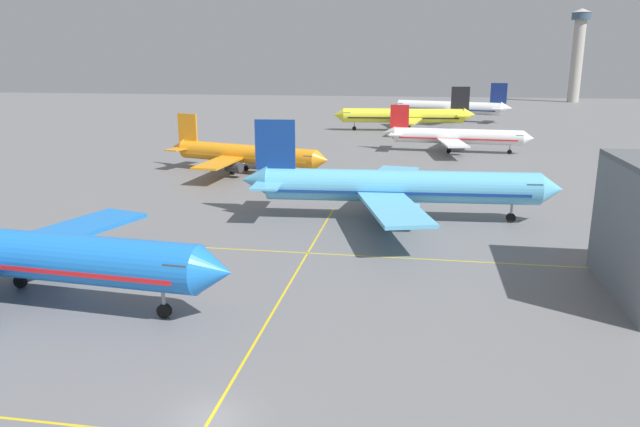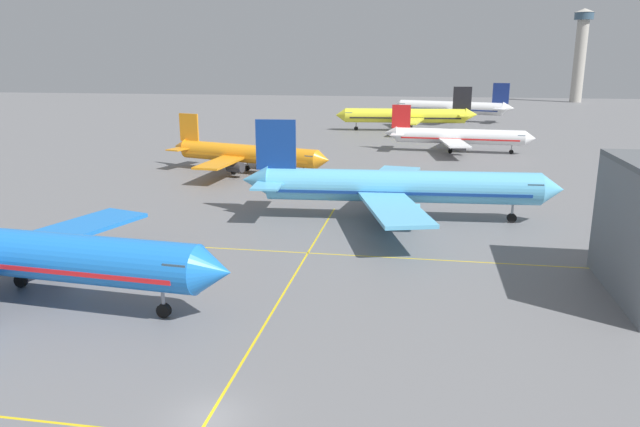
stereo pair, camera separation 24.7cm
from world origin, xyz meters
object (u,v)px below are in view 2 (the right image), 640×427
airliner_third_row (246,154)px  control_tower (581,49)px  airliner_front_gate (8,253)px  airliner_far_right_stand (407,116)px  airliner_second_row (397,187)px  airliner_far_left_stand (457,137)px  airliner_distant_taxiway (452,108)px

airliner_third_row → control_tower: (101.05, 197.86, 20.56)m
airliner_front_gate → airliner_third_row: size_ratio=1.25×
airliner_far_right_stand → control_tower: bearing=59.8°
airliner_second_row → airliner_far_right_stand: bearing=91.0°
airliner_front_gate → airliner_far_left_stand: size_ratio=1.23×
airliner_far_left_stand → airliner_far_right_stand: bearing=107.7°
airliner_second_row → airliner_distant_taxiway: (12.15, 127.90, -0.05)m
airliner_second_row → airliner_third_row: bearing=135.4°
airliner_third_row → control_tower: control_tower is taller
airliner_far_right_stand → control_tower: (74.62, 128.26, 19.79)m
airliner_front_gate → control_tower: bearing=68.0°
airliner_second_row → airliner_far_left_stand: airliner_second_row is taller
airliner_front_gate → airliner_far_left_stand: (41.59, 91.42, -0.79)m
airliner_far_right_stand → airliner_distant_taxiway: bearing=65.7°
airliner_far_left_stand → airliner_distant_taxiway: 68.61m
airliner_second_row → airliner_front_gate: bearing=-134.1°
airliner_far_left_stand → airliner_second_row: bearing=-100.0°
airliner_second_row → airliner_far_right_stand: size_ratio=1.02×
airliner_second_row → airliner_distant_taxiway: 128.48m
airliner_front_gate → control_tower: 278.60m
airliner_front_gate → airliner_far_right_stand: (29.47, 129.40, -0.01)m
airliner_far_right_stand → control_tower: size_ratio=0.95×
airliner_second_row → airliner_third_row: airliner_second_row is taller
control_tower → airliner_third_row: bearing=-117.1°
airliner_distant_taxiway → control_tower: 116.75m
airliner_far_left_stand → airliner_third_row: bearing=-140.6°
airliner_second_row → control_tower: 237.90m
airliner_far_left_stand → airliner_far_right_stand: 39.88m
airliner_far_left_stand → control_tower: (62.51, 166.25, 20.58)m
airliner_far_left_stand → airliner_far_right_stand: airliner_far_right_stand is taller
airliner_front_gate → airliner_second_row: size_ratio=0.98×
airliner_far_left_stand → airliner_distant_taxiway: size_ratio=0.82×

